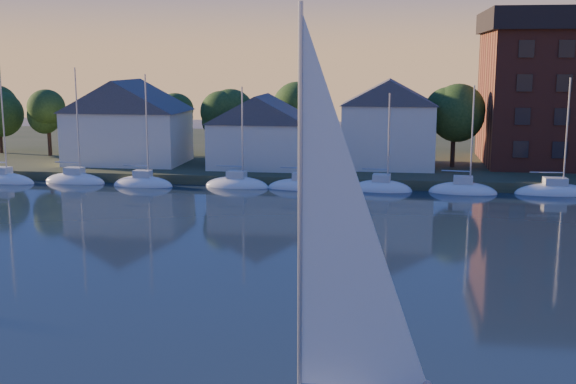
# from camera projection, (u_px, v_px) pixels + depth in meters

# --- Properties ---
(shoreline_land) EXTENTS (160.00, 50.00, 2.00)m
(shoreline_land) POSITION_uv_depth(u_px,v_px,m) (329.00, 156.00, 98.03)
(shoreline_land) COLOR #2D3A22
(shoreline_land) RESTS_ON ground
(wooden_dock) EXTENTS (120.00, 3.00, 1.00)m
(wooden_dock) POSITION_uv_depth(u_px,v_px,m) (310.00, 184.00, 75.65)
(wooden_dock) COLOR brown
(wooden_dock) RESTS_ON ground
(clubhouse_west) EXTENTS (13.65, 9.45, 9.64)m
(clubhouse_west) POSITION_uv_depth(u_px,v_px,m) (128.00, 121.00, 83.57)
(clubhouse_west) COLOR silver
(clubhouse_west) RESTS_ON shoreline_land
(clubhouse_centre) EXTENTS (11.55, 8.40, 8.08)m
(clubhouse_centre) POSITION_uv_depth(u_px,v_px,m) (262.00, 130.00, 80.45)
(clubhouse_centre) COLOR silver
(clubhouse_centre) RESTS_ON shoreline_land
(clubhouse_east) EXTENTS (10.50, 8.40, 9.80)m
(clubhouse_east) POSITION_uv_depth(u_px,v_px,m) (389.00, 123.00, 80.22)
(clubhouse_east) COLOR silver
(clubhouse_east) RESTS_ON shoreline_land
(tree_line) EXTENTS (93.40, 5.40, 8.90)m
(tree_line) POSITION_uv_depth(u_px,v_px,m) (338.00, 109.00, 84.76)
(tree_line) COLOR #3B271B
(tree_line) RESTS_ON shoreline_land
(moored_fleet) EXTENTS (87.50, 2.40, 12.05)m
(moored_fleet) POSITION_uv_depth(u_px,v_px,m) (306.00, 188.00, 72.72)
(moored_fleet) COLOR white
(moored_fleet) RESTS_ON ground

